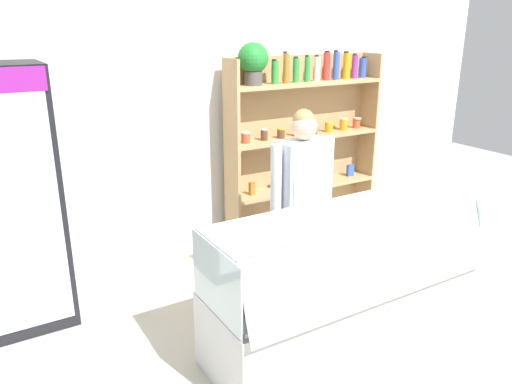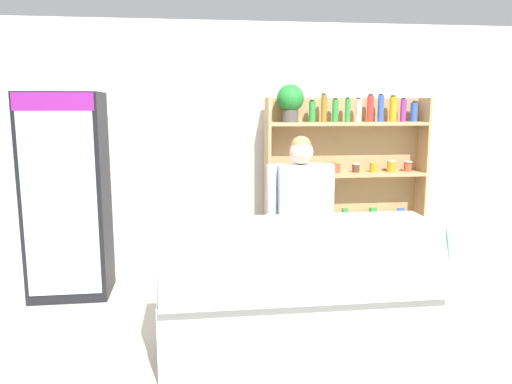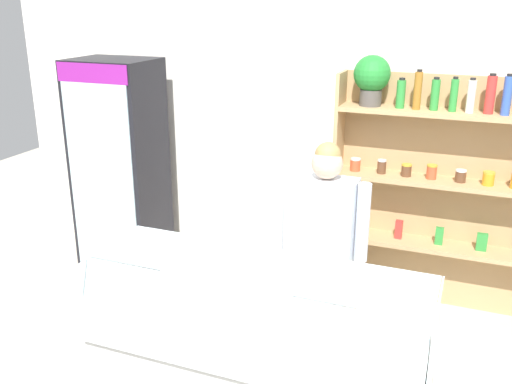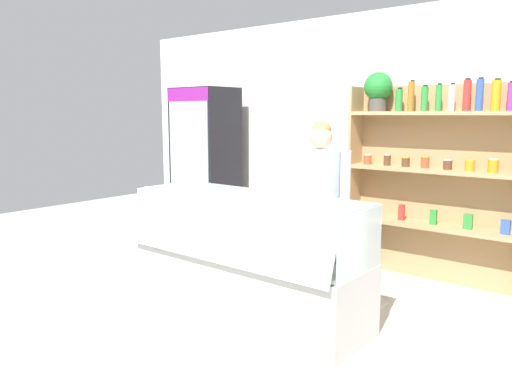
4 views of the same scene
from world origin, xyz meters
name	(u,v)px [view 2 (image 2 of 4)]	position (x,y,z in m)	size (l,w,h in m)	color
ground_plane	(315,361)	(0.00, 0.00, 0.00)	(12.00, 12.00, 0.00)	beige
back_wall	(270,150)	(0.00, 2.13, 1.35)	(6.80, 0.10, 2.70)	white
drinks_fridge	(67,196)	(-2.05, 1.60, 0.98)	(0.73, 0.58, 1.96)	black
shelving_unit	(339,168)	(0.71, 1.88, 1.17)	(1.73, 0.29, 2.05)	tan
deli_display_case	(297,314)	(-0.11, 0.12, 0.32)	(2.00, 0.72, 1.01)	silver
shop_clerk	(300,211)	(0.08, 0.90, 0.93)	(0.60, 0.25, 1.58)	#4C4233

